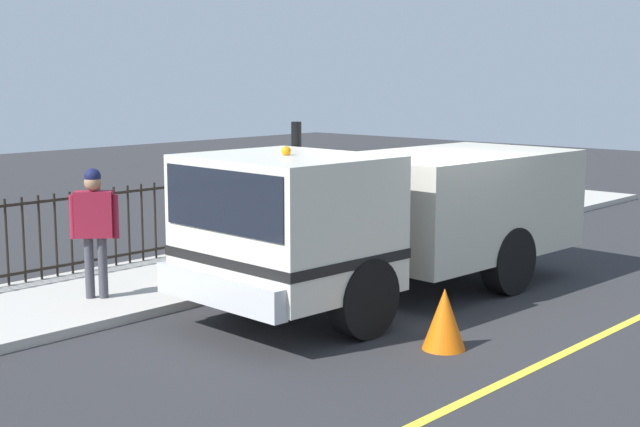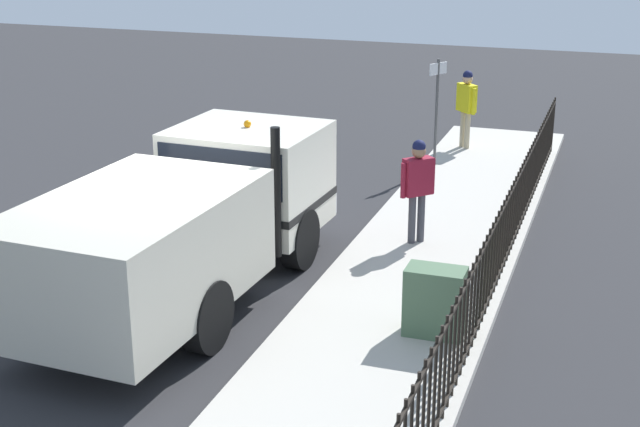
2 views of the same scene
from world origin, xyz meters
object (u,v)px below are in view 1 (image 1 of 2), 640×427
at_px(work_truck, 382,211).
at_px(traffic_cone, 444,319).
at_px(worker_standing, 94,219).
at_px(utility_cabinet, 228,226).

distance_m(work_truck, traffic_cone, 2.43).
height_order(worker_standing, utility_cabinet, worker_standing).
xyz_separation_m(worker_standing, utility_cabinet, (1.01, -3.25, -0.61)).
bearing_deg(utility_cabinet, traffic_cone, 162.97).
bearing_deg(work_truck, worker_standing, 49.88).
xyz_separation_m(worker_standing, traffic_cone, (-4.49, -1.57, -0.83)).
relative_size(work_truck, traffic_cone, 9.16).
xyz_separation_m(work_truck, worker_standing, (2.60, 2.80, -0.06)).
relative_size(worker_standing, traffic_cone, 2.47).
height_order(utility_cabinet, traffic_cone, utility_cabinet).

